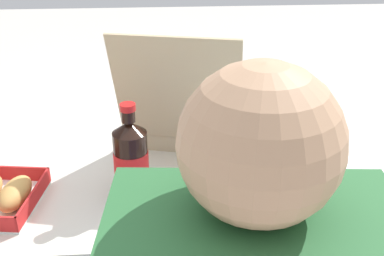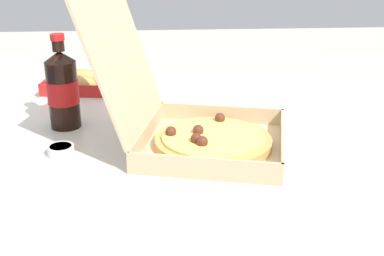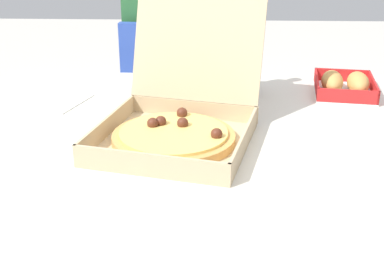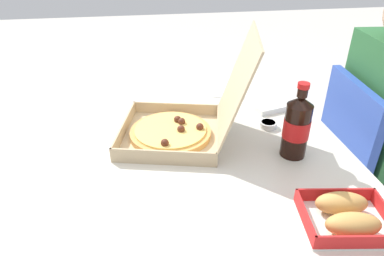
{
  "view_description": "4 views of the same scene",
  "coord_description": "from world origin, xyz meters",
  "px_view_note": "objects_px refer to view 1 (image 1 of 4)",
  "views": [
    {
      "loc": [
        0.05,
        1.16,
        1.31
      ],
      "look_at": [
        -0.04,
        0.0,
        0.73
      ],
      "focal_mm": 44.67,
      "sensor_mm": 36.0,
      "label": 1
    },
    {
      "loc": [
        -1.01,
        0.05,
        1.15
      ],
      "look_at": [
        -0.06,
        -0.01,
        0.77
      ],
      "focal_mm": 46.04,
      "sensor_mm": 36.0,
      "label": 2
    },
    {
      "loc": [
        0.04,
        -1.04,
        1.15
      ],
      "look_at": [
        0.0,
        -0.03,
        0.73
      ],
      "focal_mm": 49.0,
      "sensor_mm": 36.0,
      "label": 3
    },
    {
      "loc": [
        0.91,
        -0.13,
        1.29
      ],
      "look_at": [
        -0.05,
        0.02,
        0.72
      ],
      "focal_mm": 32.85,
      "sensor_mm": 36.0,
      "label": 4
    }
  ],
  "objects_px": {
    "pizza_box_open": "(188,118)",
    "cola_bottle": "(131,160)",
    "paper_menu": "(344,171)",
    "bread_side_box": "(1,195)",
    "dipping_sauce_cup": "(206,186)",
    "napkin_pile": "(272,195)"
  },
  "relations": [
    {
      "from": "bread_side_box",
      "to": "cola_bottle",
      "type": "distance_m",
      "value": 0.29
    },
    {
      "from": "pizza_box_open",
      "to": "napkin_pile",
      "type": "distance_m",
      "value": 0.37
    },
    {
      "from": "napkin_pile",
      "to": "paper_menu",
      "type": "bearing_deg",
      "value": -153.16
    },
    {
      "from": "paper_menu",
      "to": "napkin_pile",
      "type": "distance_m",
      "value": 0.23
    },
    {
      "from": "cola_bottle",
      "to": "napkin_pile",
      "type": "relative_size",
      "value": 2.04
    },
    {
      "from": "paper_menu",
      "to": "cola_bottle",
      "type": "bearing_deg",
      "value": 26.48
    },
    {
      "from": "pizza_box_open",
      "to": "cola_bottle",
      "type": "xyz_separation_m",
      "value": [
        0.14,
        0.3,
        0.05
      ]
    },
    {
      "from": "bread_side_box",
      "to": "napkin_pile",
      "type": "relative_size",
      "value": 1.9
    },
    {
      "from": "bread_side_box",
      "to": "dipping_sauce_cup",
      "type": "distance_m",
      "value": 0.44
    },
    {
      "from": "pizza_box_open",
      "to": "napkin_pile",
      "type": "relative_size",
      "value": 4.12
    },
    {
      "from": "cola_bottle",
      "to": "dipping_sauce_cup",
      "type": "distance_m",
      "value": 0.18
    },
    {
      "from": "cola_bottle",
      "to": "dipping_sauce_cup",
      "type": "relative_size",
      "value": 4.0
    },
    {
      "from": "pizza_box_open",
      "to": "bread_side_box",
      "type": "distance_m",
      "value": 0.52
    },
    {
      "from": "cola_bottle",
      "to": "napkin_pile",
      "type": "distance_m",
      "value": 0.31
    },
    {
      "from": "pizza_box_open",
      "to": "paper_menu",
      "type": "relative_size",
      "value": 2.16
    },
    {
      "from": "bread_side_box",
      "to": "pizza_box_open",
      "type": "bearing_deg",
      "value": -143.35
    },
    {
      "from": "bread_side_box",
      "to": "dipping_sauce_cup",
      "type": "relative_size",
      "value": 3.73
    },
    {
      "from": "bread_side_box",
      "to": "dipping_sauce_cup",
      "type": "xyz_separation_m",
      "value": [
        -0.44,
        -0.02,
        -0.01
      ]
    },
    {
      "from": "bread_side_box",
      "to": "napkin_pile",
      "type": "xyz_separation_m",
      "value": [
        -0.58,
        0.02,
        -0.02
      ]
    },
    {
      "from": "pizza_box_open",
      "to": "cola_bottle",
      "type": "bearing_deg",
      "value": 65.25
    },
    {
      "from": "bread_side_box",
      "to": "paper_menu",
      "type": "xyz_separation_m",
      "value": [
        -0.78,
        -0.08,
        -0.02
      ]
    },
    {
      "from": "napkin_pile",
      "to": "dipping_sauce_cup",
      "type": "relative_size",
      "value": 1.96
    }
  ]
}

